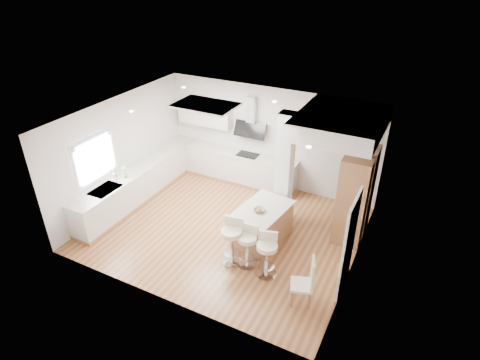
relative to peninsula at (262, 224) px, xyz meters
The scene contains 18 objects.
ground 1.03m from the peninsula, behind, with size 6.00×6.00×0.00m, color #A76B3E.
ceiling 1.03m from the peninsula, behind, with size 6.00×5.00×0.02m, color white.
wall_back 2.82m from the peninsula, 110.70° to the left, with size 6.00×0.04×2.80m, color silver.
wall_left 4.05m from the peninsula, behind, with size 0.04×5.00×2.80m, color silver.
wall_right 2.28m from the peninsula, ahead, with size 0.04×5.00×2.80m, color silver.
skylight 2.96m from the peninsula, 161.45° to the left, with size 4.10×2.10×0.06m.
window_left 4.19m from the peninsula, 166.70° to the right, with size 0.06×1.28×1.07m.
doorway_right 2.20m from the peninsula, 16.94° to the right, with size 0.05×1.00×2.10m.
counter_left 3.64m from the peninsula, behind, with size 0.63×4.50×1.35m.
counter_back 2.89m from the peninsula, 130.04° to the left, with size 3.62×0.63×2.50m.
pillar 1.35m from the peninsula, 83.09° to the left, with size 0.35×0.35×2.80m.
soffit 2.82m from the peninsula, 49.88° to the left, with size 1.78×2.20×0.40m.
oven_column 2.21m from the peninsula, 34.78° to the left, with size 0.63×1.21×2.10m.
peninsula is the anchor object (origin of this frame).
bar_stool_a 1.00m from the peninsula, 105.57° to the right, with size 0.53×0.53×1.04m.
bar_stool_b 0.92m from the peninsula, 85.51° to the right, with size 0.45×0.45×0.94m.
bar_stool_c 1.14m from the peninsula, 61.26° to the right, with size 0.55×0.55×0.98m.
dining_chair 2.05m from the peninsula, 42.24° to the right, with size 0.51×0.51×1.03m.
Camera 1 is at (3.85, -6.78, 5.77)m, focal length 30.00 mm.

